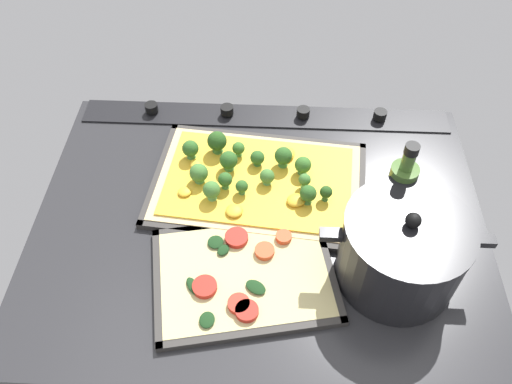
{
  "coord_description": "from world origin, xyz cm",
  "views": [
    {
      "loc": [
        -1.99,
        57.05,
        75.87
      ],
      "look_at": [
        0.74,
        -2.06,
        5.38
      ],
      "focal_mm": 36.25,
      "sensor_mm": 36.0,
      "label": 1
    }
  ],
  "objects": [
    {
      "name": "oil_bottle",
      "position": [
        -23.36,
        0.02,
        8.22
      ],
      "size": [
        4.61,
        4.61,
        20.15
      ],
      "color": "#476B2D",
      "rests_on": "ground_plane"
    },
    {
      "name": "cooking_pot",
      "position": [
        -23.02,
        10.43,
        6.97
      ],
      "size": [
        26.81,
        20.01,
        16.24
      ],
      "color": "black",
      "rests_on": "ground_plane"
    },
    {
      "name": "baking_tray_back",
      "position": [
        2.06,
        12.29,
        0.38
      ],
      "size": [
        33.72,
        27.6,
        1.3
      ],
      "color": "#33302D",
      "rests_on": "ground_plane"
    },
    {
      "name": "stove_control_panel",
      "position": [
        -0.0,
        -28.05,
        0.55
      ],
      "size": [
        79.16,
        7.0,
        2.6
      ],
      "color": "black",
      "rests_on": "ground_plane"
    },
    {
      "name": "baking_tray_front",
      "position": [
        0.56,
        -8.12,
        0.36
      ],
      "size": [
        43.11,
        30.64,
        1.3
      ],
      "color": "#33302D",
      "rests_on": "ground_plane"
    },
    {
      "name": "broccoli_pizza",
      "position": [
        1.29,
        -8.45,
        1.98
      ],
      "size": [
        40.48,
        28.01,
        6.12
      ],
      "color": "#D3B77F",
      "rests_on": "baking_tray_front"
    },
    {
      "name": "veggie_pizza_back",
      "position": [
        2.25,
        12.35,
        1.11
      ],
      "size": [
        30.91,
        24.79,
        1.9
      ],
      "color": "#CABB7C",
      "rests_on": "baking_tray_back"
    },
    {
      "name": "ground_plane",
      "position": [
        0.0,
        0.0,
        -1.5
      ],
      "size": [
        82.46,
        63.09,
        3.0
      ],
      "primitive_type": "cube",
      "color": "#28282B"
    }
  ]
}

